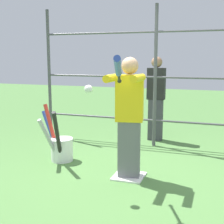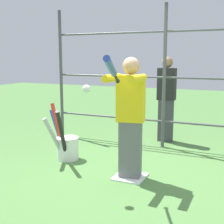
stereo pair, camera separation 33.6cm
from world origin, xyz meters
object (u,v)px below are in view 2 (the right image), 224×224
object	(u,v)px
baseball_bat_swinging	(112,69)
bystander_behind_fence	(166,98)
batter	(130,115)
bat_bucket	(66,145)
softball_in_flight	(86,89)

from	to	relation	value
baseball_bat_swinging	bystander_behind_fence	bearing A→B (deg)	-86.07
batter	bat_bucket	xyz separation A→B (m)	(1.19, -0.30, -0.62)
batter	baseball_bat_swinging	xyz separation A→B (m)	(-0.14, 0.88, 0.61)
bat_bucket	bystander_behind_fence	xyz separation A→B (m)	(-1.13, -1.73, 0.60)
bystander_behind_fence	batter	bearing A→B (deg)	91.70
bystander_behind_fence	softball_in_flight	bearing A→B (deg)	84.53
batter	baseball_bat_swinging	bearing A→B (deg)	99.01
bat_bucket	bystander_behind_fence	distance (m)	2.15
batter	softball_in_flight	xyz separation A→B (m)	(0.31, 0.58, 0.37)
baseball_bat_swinging	softball_in_flight	size ratio (longest dim) A/B	8.52
baseball_bat_swinging	bat_bucket	xyz separation A→B (m)	(1.33, -1.19, -1.24)
softball_in_flight	bystander_behind_fence	xyz separation A→B (m)	(-0.25, -2.61, -0.40)
baseball_bat_swinging	softball_in_flight	bearing A→B (deg)	-33.64
baseball_bat_swinging	softball_in_flight	world-z (taller)	baseball_bat_swinging
batter	bystander_behind_fence	xyz separation A→B (m)	(0.06, -2.03, -0.03)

